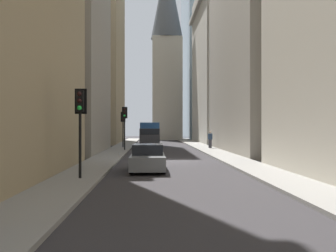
{
  "coord_description": "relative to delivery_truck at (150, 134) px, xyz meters",
  "views": [
    {
      "loc": [
        -24.89,
        1.2,
        2.35
      ],
      "look_at": [
        13.22,
        -0.52,
        2.43
      ],
      "focal_mm": 39.28,
      "sensor_mm": 36.0,
      "label": 1
    }
  ],
  "objects": [
    {
      "name": "church_spire",
      "position": [
        23.3,
        -3.02,
        16.23
      ],
      "size": [
        5.84,
        5.84,
        33.77
      ],
      "color": "#B7B2A5",
      "rests_on": "ground_plane"
    },
    {
      "name": "hatchback_grey",
      "position": [
        -24.07,
        -0.0,
        -0.8
      ],
      "size": [
        4.3,
        1.78,
        1.42
      ],
      "color": "slate",
      "rests_on": "ground_plane"
    },
    {
      "name": "building_right_far",
      "position": [
        9.63,
        9.2,
        15.29
      ],
      "size": [
        15.03,
        10.0,
        33.5
      ],
      "color": "#9E8966",
      "rests_on": "ground_plane"
    },
    {
      "name": "building_right_midfar",
      "position": [
        -10.26,
        9.2,
        8.04
      ],
      "size": [
        12.71,
        10.0,
        18.99
      ],
      "color": "gray",
      "rests_on": "ground_plane"
    },
    {
      "name": "building_left_far",
      "position": [
        9.33,
        -11.99,
        9.71
      ],
      "size": [
        16.61,
        10.5,
        22.32
      ],
      "color": "#B7B2A5",
      "rests_on": "ground_plane"
    },
    {
      "name": "pedestrian",
      "position": [
        -5.77,
        -6.3,
        -0.35
      ],
      "size": [
        0.26,
        0.44,
        1.77
      ],
      "color": "#33333D",
      "rests_on": "sidewalk_left"
    },
    {
      "name": "traffic_light_far_junction",
      "position": [
        -8.45,
        2.37,
        1.71
      ],
      "size": [
        0.43,
        0.52,
        4.12
      ],
      "color": "black",
      "rests_on": "sidewalk_right"
    },
    {
      "name": "delivery_truck",
      "position": [
        0.0,
        0.0,
        0.0
      ],
      "size": [
        6.46,
        2.25,
        2.84
      ],
      "color": "#285699",
      "rests_on": "ground_plane"
    },
    {
      "name": "building_left_midfar",
      "position": [
        -9.71,
        -11.99,
        9.74
      ],
      "size": [
        17.89,
        10.5,
        22.37
      ],
      "color": "gray",
      "rests_on": "ground_plane"
    },
    {
      "name": "sidewalk_left",
      "position": [
        -18.79,
        -5.9,
        -1.39
      ],
      "size": [
        90.0,
        2.2,
        0.14
      ],
      "primitive_type": "cube",
      "color": "gray",
      "rests_on": "ground_plane"
    },
    {
      "name": "ground_plane",
      "position": [
        -18.79,
        -1.4,
        -1.46
      ],
      "size": [
        135.0,
        135.0,
        0.0
      ],
      "primitive_type": "plane",
      "color": "#302D30"
    },
    {
      "name": "traffic_light_midblock",
      "position": [
        -3.69,
        2.89,
        1.5
      ],
      "size": [
        0.43,
        0.52,
        3.84
      ],
      "color": "black",
      "rests_on": "sidewalk_right"
    },
    {
      "name": "sidewalk_right",
      "position": [
        -18.79,
        3.1,
        -1.39
      ],
      "size": [
        90.0,
        2.2,
        0.14
      ],
      "primitive_type": "cube",
      "color": "gray",
      "rests_on": "ground_plane"
    },
    {
      "name": "traffic_light_foreground",
      "position": [
        -27.75,
        2.87,
        1.52
      ],
      "size": [
        0.43,
        0.52,
        3.87
      ],
      "color": "black",
      "rests_on": "sidewalk_right"
    },
    {
      "name": "discarded_bottle",
      "position": [
        -15.21,
        2.25,
        -1.21
      ],
      "size": [
        0.07,
        0.07,
        0.27
      ],
      "color": "#999EA3",
      "rests_on": "sidewalk_right"
    }
  ]
}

